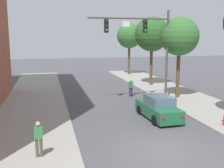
{
  "coord_description": "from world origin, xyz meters",
  "views": [
    {
      "loc": [
        -5.34,
        -11.51,
        5.45
      ],
      "look_at": [
        -0.69,
        7.85,
        2.0
      ],
      "focal_mm": 43.41,
      "sensor_mm": 36.0,
      "label": 1
    }
  ],
  "objects_px": {
    "pedestrian_crossing_road": "(131,87)",
    "street_tree_second": "(179,37)",
    "traffic_signal_mast": "(146,38)",
    "pedestrian_sidewalk_left_walker": "(39,137)",
    "street_tree_farthest": "(129,36)",
    "street_tree_third": "(152,34)",
    "car_lead_green": "(158,108)"
  },
  "relations": [
    {
      "from": "pedestrian_crossing_road",
      "to": "street_tree_second",
      "type": "xyz_separation_m",
      "value": [
        3.76,
        -1.83,
        4.57
      ]
    },
    {
      "from": "traffic_signal_mast",
      "to": "street_tree_second",
      "type": "distance_m",
      "value": 3.24
    },
    {
      "from": "pedestrian_sidewalk_left_walker",
      "to": "street_tree_farthest",
      "type": "relative_size",
      "value": 0.22
    },
    {
      "from": "traffic_signal_mast",
      "to": "street_tree_second",
      "type": "relative_size",
      "value": 1.07
    },
    {
      "from": "street_tree_farthest",
      "to": "traffic_signal_mast",
      "type": "bearing_deg",
      "value": -102.39
    },
    {
      "from": "street_tree_second",
      "to": "street_tree_third",
      "type": "bearing_deg",
      "value": 89.08
    },
    {
      "from": "traffic_signal_mast",
      "to": "pedestrian_crossing_road",
      "type": "bearing_deg",
      "value": 103.84
    },
    {
      "from": "pedestrian_crossing_road",
      "to": "street_tree_third",
      "type": "xyz_separation_m",
      "value": [
        3.87,
        4.81,
        4.85
      ]
    },
    {
      "from": "street_tree_second",
      "to": "street_tree_third",
      "type": "distance_m",
      "value": 6.65
    },
    {
      "from": "traffic_signal_mast",
      "to": "pedestrian_sidewalk_left_walker",
      "type": "bearing_deg",
      "value": -131.92
    },
    {
      "from": "street_tree_farthest",
      "to": "pedestrian_crossing_road",
      "type": "bearing_deg",
      "value": -106.31
    },
    {
      "from": "traffic_signal_mast",
      "to": "street_tree_third",
      "type": "height_order",
      "value": "street_tree_third"
    },
    {
      "from": "traffic_signal_mast",
      "to": "car_lead_green",
      "type": "bearing_deg",
      "value": -99.52
    },
    {
      "from": "car_lead_green",
      "to": "pedestrian_crossing_road",
      "type": "xyz_separation_m",
      "value": [
        0.27,
        7.03,
        0.19
      ]
    },
    {
      "from": "street_tree_farthest",
      "to": "car_lead_green",
      "type": "bearing_deg",
      "value": -101.74
    },
    {
      "from": "street_tree_third",
      "to": "street_tree_farthest",
      "type": "bearing_deg",
      "value": 88.61
    },
    {
      "from": "car_lead_green",
      "to": "street_tree_farthest",
      "type": "distance_m",
      "value": 22.01
    },
    {
      "from": "street_tree_third",
      "to": "street_tree_second",
      "type": "bearing_deg",
      "value": -90.92
    },
    {
      "from": "street_tree_farthest",
      "to": "pedestrian_sidewalk_left_walker",
      "type": "bearing_deg",
      "value": -115.19
    },
    {
      "from": "car_lead_green",
      "to": "pedestrian_sidewalk_left_walker",
      "type": "xyz_separation_m",
      "value": [
        -7.69,
        -4.62,
        0.34
      ]
    },
    {
      "from": "pedestrian_sidewalk_left_walker",
      "to": "street_tree_third",
      "type": "relative_size",
      "value": 0.22
    },
    {
      "from": "traffic_signal_mast",
      "to": "pedestrian_sidewalk_left_walker",
      "type": "xyz_separation_m",
      "value": [
        -8.5,
        -9.47,
        -4.29
      ]
    },
    {
      "from": "street_tree_third",
      "to": "street_tree_farthest",
      "type": "relative_size",
      "value": 1.03
    },
    {
      "from": "car_lead_green",
      "to": "street_tree_second",
      "type": "height_order",
      "value": "street_tree_second"
    },
    {
      "from": "pedestrian_crossing_road",
      "to": "street_tree_farthest",
      "type": "xyz_separation_m",
      "value": [
        4.09,
        13.98,
        4.72
      ]
    },
    {
      "from": "car_lead_green",
      "to": "pedestrian_crossing_road",
      "type": "height_order",
      "value": "pedestrian_crossing_road"
    },
    {
      "from": "street_tree_farthest",
      "to": "street_tree_third",
      "type": "bearing_deg",
      "value": -91.39
    },
    {
      "from": "car_lead_green",
      "to": "street_tree_farthest",
      "type": "xyz_separation_m",
      "value": [
        4.36,
        21.01,
        4.91
      ]
    },
    {
      "from": "car_lead_green",
      "to": "street_tree_second",
      "type": "bearing_deg",
      "value": 52.21
    },
    {
      "from": "street_tree_second",
      "to": "street_tree_farthest",
      "type": "xyz_separation_m",
      "value": [
        0.33,
        15.8,
        0.15
      ]
    },
    {
      "from": "traffic_signal_mast",
      "to": "car_lead_green",
      "type": "distance_m",
      "value": 6.76
    },
    {
      "from": "traffic_signal_mast",
      "to": "street_tree_second",
      "type": "xyz_separation_m",
      "value": [
        3.22,
        0.36,
        0.12
      ]
    }
  ]
}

